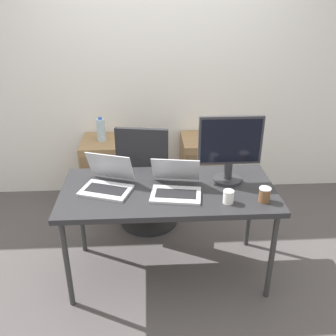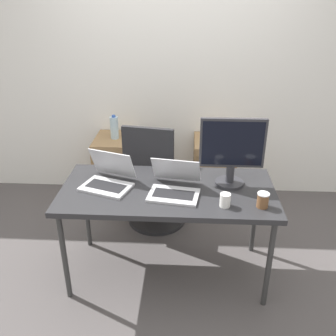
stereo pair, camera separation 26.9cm
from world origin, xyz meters
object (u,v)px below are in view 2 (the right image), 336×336
Objects in this scene: monitor at (232,151)px; coffee_cup_white at (225,200)px; laptop_right at (174,186)px; water_bottle at (114,128)px; laptop_left at (108,179)px; cabinet_left at (117,169)px; cabinet_right at (213,171)px; office_chair at (155,188)px; coffee_cup_brown at (263,200)px.

monitor is 0.39m from coffee_cup_white.
coffee_cup_white is at bearing -25.89° from laptop_right.
water_bottle is 1.13m from laptop_left.
laptop_right is (0.66, -1.20, 0.47)m from cabinet_left.
laptop_left reaches higher than coffee_cup_white.
laptop_left reaches higher than water_bottle.
water_bottle reaches higher than cabinet_right.
water_bottle is at bearing 132.56° from office_chair.
office_chair is 1.52× the size of cabinet_right.
cabinet_right is 2.86× the size of water_bottle.
coffee_cup_brown is at bearing 0.81° from coffee_cup_white.
coffee_cup_brown is (0.81, -0.88, 0.43)m from office_chair.
cabinet_right is 1.26m from monitor.
cabinet_right is at bearing 39.87° from office_chair.
office_chair is 1.52× the size of cabinet_left.
cabinet_right is at bearing 73.13° from laptop_right.
laptop_right is at bearing -73.56° from office_chair.
monitor reaches higher than cabinet_right.
cabinet_right is 1.37× the size of monitor.
coffee_cup_brown is (1.25, -1.37, 0.47)m from cabinet_left.
office_chair is at bearing 137.25° from monitor.
cabinet_right is 1.74× the size of laptop_right.
office_chair is at bearing -140.13° from cabinet_right.
cabinet_right is 6.73× the size of coffee_cup_brown.
cabinet_left is 1.02m from cabinet_right.
water_bottle is at bearing 118.62° from laptop_right.
cabinet_left is 1.65m from monitor.
laptop_right reaches higher than cabinet_right.
cabinet_left is at bearing 132.69° from office_chair.
water_bottle reaches higher than coffee_cup_white.
laptop_right reaches higher than coffee_cup_brown.
monitor is 0.43m from coffee_cup_brown.
water_bottle is 1.85m from coffee_cup_brown.
office_chair is at bearing 106.44° from laptop_right.
coffee_cup_brown is at bearing -47.61° from office_chair.
cabinet_right is at bearing -0.12° from water_bottle.
laptop_right is at bearing 154.11° from coffee_cup_white.
cabinet_left is 0.47m from water_bottle.
laptop_right is at bearing -61.38° from water_bottle.
laptop_right is at bearing -61.34° from cabinet_left.
coffee_cup_white is at bearing -53.79° from cabinet_left.
water_bottle is (-0.44, 0.48, 0.42)m from office_chair.
laptop_right is (-0.36, -1.20, 0.47)m from cabinet_right.
water_bottle is at bearing 98.37° from laptop_left.
monitor reaches higher than laptop_right.
laptop_left is at bearing 167.12° from coffee_cup_brown.
laptop_left reaches higher than cabinet_right.
coffee_cup_brown reaches higher than coffee_cup_white.
laptop_right reaches higher than water_bottle.
office_chair reaches higher than coffee_cup_white.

